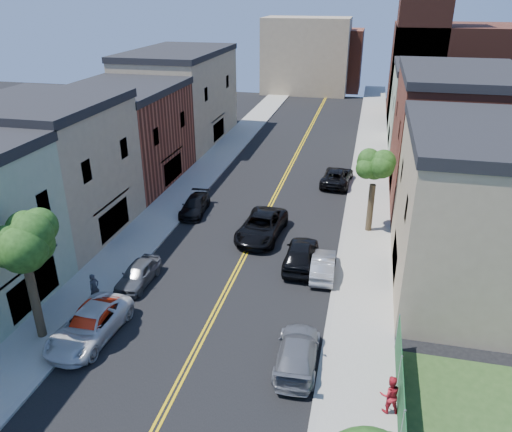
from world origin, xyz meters
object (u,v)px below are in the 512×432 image
Objects in this scene: grey_car_right at (297,352)px; black_suv_lane at (262,226)px; dark_car_right_far at (337,176)px; grey_car_left at (138,274)px; pedestrian_right at (390,394)px; red_sedan at (92,323)px; black_car_left at (195,205)px; white_pickup at (89,326)px; silver_car_right at (323,265)px; pedestrian_left at (94,288)px; black_car_right at (301,254)px.

grey_car_right is 0.80× the size of black_suv_lane.
dark_car_right_far reaches higher than grey_car_right.
pedestrian_right is at bearing -24.21° from grey_car_left.
red_sedan is 0.97× the size of black_car_left.
pedestrian_right reaches higher than black_suv_lane.
pedestrian_right reaches higher than white_pickup.
black_suv_lane is at bearing -29.93° from black_car_left.
silver_car_right is 2.43× the size of pedestrian_left.
grey_car_right is (10.30, -4.83, 0.02)m from grey_car_left.
black_suv_lane is at bearing 63.09° from red_sedan.
black_car_right reaches higher than black_car_left.
dark_car_right_far is (1.08, 15.16, -0.10)m from black_car_right.
silver_car_right is at bearing 95.73° from dark_car_right_far.
grey_car_right reaches higher than silver_car_right.
black_car_left is 13.01m from pedestrian_left.
black_car_right is 15.20m from dark_car_right_far.
grey_car_right is at bearing 94.43° from dark_car_right_far.
black_car_left is 13.68m from dark_car_right_far.
pedestrian_right is at bearing 107.31° from silver_car_right.
grey_car_left reaches higher than silver_car_right.
silver_car_right is at bearing -82.17° from pedestrian_right.
pedestrian_right reaches higher than black_car_right.
pedestrian_right is at bearing -9.17° from red_sedan.
silver_car_right is at bearing -37.54° from black_suv_lane.
pedestrian_left reaches higher than black_car_right.
white_pickup is at bearing -90.50° from grey_car_left.
pedestrian_left is (-10.60, -6.69, 0.15)m from black_car_right.
dark_car_right_far is at bearing -6.78° from pedestrian_left.
dark_car_right_far reaches higher than silver_car_right.
black_car_right is at bearing 43.36° from red_sedan.
dark_car_right_far is at bearing 70.13° from white_pickup.
dark_car_right_far reaches higher than red_sedan.
red_sedan is 26.56m from dark_car_right_far.
grey_car_left is at bearing -27.48° from grey_car_right.
grey_car_left is 2.23× the size of pedestrian_right.
red_sedan is 13.74m from silver_car_right.
red_sedan is 2.93m from pedestrian_left.
silver_car_right is (10.81, -7.05, 0.03)m from black_car_left.
grey_car_right is at bearing -39.16° from pedestrian_right.
red_sedan reaches higher than grey_car_right.
pedestrian_right is (4.12, -2.10, 0.34)m from grey_car_right.
pedestrian_left is at bearing 114.88° from red_sedan.
pedestrian_left is at bearing 23.25° from silver_car_right.
black_car_left is 2.47× the size of pedestrian_right.
black_car_left is at bearing 44.82° from dark_car_right_far.
pedestrian_right is (14.60, -17.48, 0.40)m from black_car_left.
white_pickup is 1.22× the size of black_car_left.
pedestrian_left is at bearing -100.33° from black_car_left.
black_car_right is at bearing -84.99° from grey_car_right.
dark_car_right_far is (-0.10, 24.28, 0.04)m from grey_car_right.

